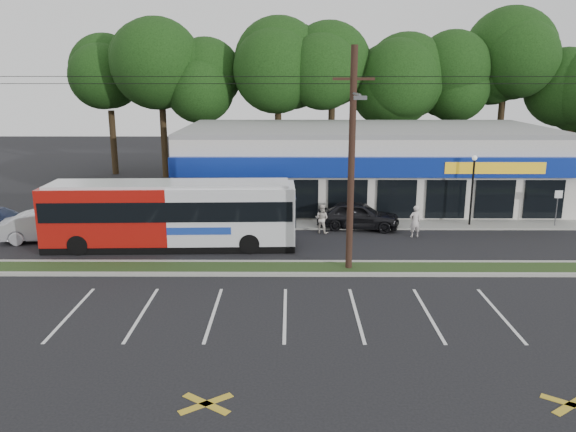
% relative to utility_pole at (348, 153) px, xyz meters
% --- Properties ---
extents(ground, '(120.00, 120.00, 0.00)m').
position_rel_utility_pole_xyz_m(ground, '(-2.83, -0.93, -5.41)').
color(ground, black).
rests_on(ground, ground).
extents(grass_strip, '(40.00, 1.60, 0.12)m').
position_rel_utility_pole_xyz_m(grass_strip, '(-2.83, 0.07, -5.35)').
color(grass_strip, '#1E3716').
rests_on(grass_strip, ground).
extents(curb_south, '(40.00, 0.25, 0.14)m').
position_rel_utility_pole_xyz_m(curb_south, '(-2.83, -0.78, -5.34)').
color(curb_south, '#9E9E93').
rests_on(curb_south, ground).
extents(curb_north, '(40.00, 0.25, 0.14)m').
position_rel_utility_pole_xyz_m(curb_north, '(-2.83, 0.92, -5.34)').
color(curb_north, '#9E9E93').
rests_on(curb_north, ground).
extents(sidewalk, '(32.00, 2.20, 0.10)m').
position_rel_utility_pole_xyz_m(sidewalk, '(2.17, 8.07, -5.36)').
color(sidewalk, '#9E9E93').
rests_on(sidewalk, ground).
extents(strip_mall, '(25.00, 12.55, 5.30)m').
position_rel_utility_pole_xyz_m(strip_mall, '(2.67, 14.99, -2.76)').
color(strip_mall, beige).
rests_on(strip_mall, ground).
extents(utility_pole, '(50.00, 2.77, 10.00)m').
position_rel_utility_pole_xyz_m(utility_pole, '(0.00, 0.00, 0.00)').
color(utility_pole, black).
rests_on(utility_pole, ground).
extents(lamp_post, '(0.30, 0.30, 4.25)m').
position_rel_utility_pole_xyz_m(lamp_post, '(8.17, 7.87, -2.74)').
color(lamp_post, black).
rests_on(lamp_post, ground).
extents(sign_post, '(0.45, 0.10, 2.23)m').
position_rel_utility_pole_xyz_m(sign_post, '(13.17, 7.65, -3.86)').
color(sign_post, '#59595E').
rests_on(sign_post, ground).
extents(tree_line, '(46.76, 6.76, 11.83)m').
position_rel_utility_pole_xyz_m(tree_line, '(1.17, 25.07, 3.00)').
color(tree_line, black).
rests_on(tree_line, ground).
extents(metrobus, '(12.92, 3.11, 3.45)m').
position_rel_utility_pole_xyz_m(metrobus, '(-8.72, 3.57, -3.59)').
color(metrobus, '#A3120C').
rests_on(metrobus, ground).
extents(car_dark, '(4.99, 2.67, 1.62)m').
position_rel_utility_pole_xyz_m(car_dark, '(1.45, 7.31, -4.61)').
color(car_dark, black).
rests_on(car_dark, ground).
extents(car_silver, '(5.16, 2.58, 1.62)m').
position_rel_utility_pole_xyz_m(car_silver, '(-15.67, 4.77, -4.60)').
color(car_silver, '#AFB1B7').
rests_on(car_silver, ground).
extents(pedestrian_a, '(0.74, 0.57, 1.79)m').
position_rel_utility_pole_xyz_m(pedestrian_a, '(4.38, 5.54, -4.52)').
color(pedestrian_a, beige).
rests_on(pedestrian_a, ground).
extents(pedestrian_b, '(1.00, 0.92, 1.65)m').
position_rel_utility_pole_xyz_m(pedestrian_b, '(-0.75, 6.37, -4.59)').
color(pedestrian_b, beige).
rests_on(pedestrian_b, ground).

